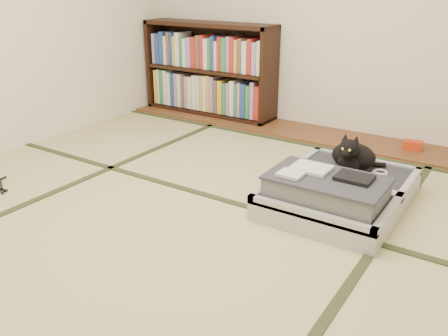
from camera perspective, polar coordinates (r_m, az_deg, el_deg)
The scene contains 8 objects.
floor at distance 2.77m, azimuth -4.86°, elevation -6.86°, with size 4.50×4.50×0.00m, color tan.
wood_strip at distance 4.39m, azimuth 11.34°, elevation 3.95°, with size 4.00×0.50×0.02m, color brown.
red_item at distance 4.19m, azimuth 21.78°, elevation 2.58°, with size 0.15×0.09×0.07m, color red.
tatami_borders at distance 3.13m, azimuth 0.68°, elevation -3.17°, with size 4.00×4.50×0.01m.
bookcase at distance 4.92m, azimuth -1.80°, elevation 11.59°, with size 1.42×0.32×0.92m.
suitcase at distance 3.01m, azimuth 13.47°, elevation -2.78°, with size 0.76×1.01×0.30m.
cat at distance 3.22m, azimuth 15.20°, elevation 1.41°, with size 0.34×0.34×0.27m.
cable_coil at distance 3.24m, azimuth 18.25°, elevation -0.54°, with size 0.10×0.10×0.03m.
Camera 1 is at (1.52, -1.90, 1.33)m, focal length 38.00 mm.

